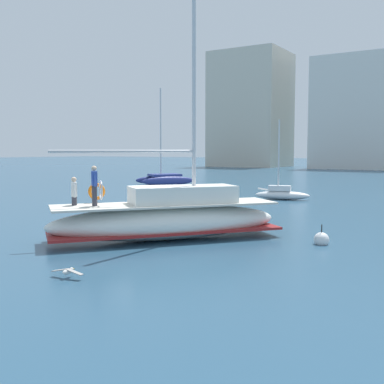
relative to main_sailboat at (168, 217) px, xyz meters
name	(u,v)px	position (x,y,z in m)	size (l,w,h in m)	color
ground_plane	(148,233)	(-1.51, 0.63, -0.91)	(400.00, 400.00, 0.00)	#284C66
main_sailboat	(168,217)	(0.00, 0.00, 0.00)	(7.92, 8.96, 12.56)	white
moored_sloop_near	(165,178)	(-17.93, 25.24, -0.22)	(5.56, 6.33, 10.10)	navy
moored_sloop_far	(282,193)	(-1.76, 17.30, -0.45)	(4.12, 1.81, 5.88)	white
seagull	(68,271)	(0.98, -6.43, -0.70)	(1.05, 0.48, 0.17)	silver
mooring_buoy	(321,240)	(5.68, 2.25, -0.73)	(0.59, 0.59, 0.90)	silver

